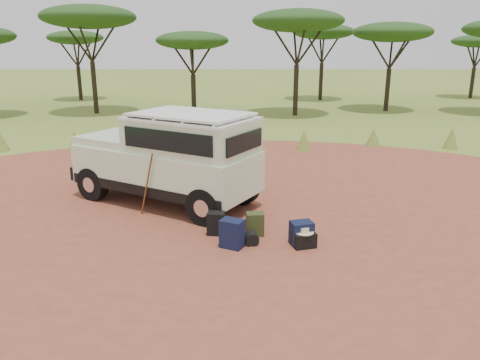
{
  "coord_description": "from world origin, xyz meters",
  "views": [
    {
      "loc": [
        -0.09,
        -9.8,
        4.1
      ],
      "look_at": [
        0.23,
        0.77,
        1.0
      ],
      "focal_mm": 35.0,
      "sensor_mm": 36.0,
      "label": 1
    }
  ],
  "objects_px": {
    "backpack_navy": "(232,234)",
    "backpack_olive": "(255,224)",
    "duffel_navy": "(301,233)",
    "walking_staff": "(147,185)",
    "backpack_black": "(216,224)",
    "safari_vehicle": "(170,160)",
    "hard_case": "(304,240)"
  },
  "relations": [
    {
      "from": "walking_staff",
      "to": "duffel_navy",
      "type": "xyz_separation_m",
      "value": [
        3.51,
        -1.83,
        -0.55
      ]
    },
    {
      "from": "safari_vehicle",
      "to": "duffel_navy",
      "type": "bearing_deg",
      "value": -10.69
    },
    {
      "from": "safari_vehicle",
      "to": "walking_staff",
      "type": "relative_size",
      "value": 3.2
    },
    {
      "from": "backpack_navy",
      "to": "hard_case",
      "type": "relative_size",
      "value": 1.31
    },
    {
      "from": "safari_vehicle",
      "to": "hard_case",
      "type": "xyz_separation_m",
      "value": [
        3.06,
        -2.93,
        -1.02
      ]
    },
    {
      "from": "safari_vehicle",
      "to": "walking_staff",
      "type": "distance_m",
      "value": 1.15
    },
    {
      "from": "safari_vehicle",
      "to": "duffel_navy",
      "type": "distance_m",
      "value": 4.23
    },
    {
      "from": "safari_vehicle",
      "to": "hard_case",
      "type": "height_order",
      "value": "safari_vehicle"
    },
    {
      "from": "backpack_navy",
      "to": "backpack_olive",
      "type": "distance_m",
      "value": 0.8
    },
    {
      "from": "backpack_olive",
      "to": "safari_vehicle",
      "type": "bearing_deg",
      "value": 128.45
    },
    {
      "from": "hard_case",
      "to": "safari_vehicle",
      "type": "bearing_deg",
      "value": 122.43
    },
    {
      "from": "backpack_olive",
      "to": "duffel_navy",
      "type": "distance_m",
      "value": 1.08
    },
    {
      "from": "backpack_black",
      "to": "backpack_olive",
      "type": "relative_size",
      "value": 0.99
    },
    {
      "from": "walking_staff",
      "to": "backpack_navy",
      "type": "xyz_separation_m",
      "value": [
        2.05,
        -1.92,
        -0.5
      ]
    },
    {
      "from": "walking_staff",
      "to": "duffel_navy",
      "type": "bearing_deg",
      "value": -89.62
    },
    {
      "from": "backpack_black",
      "to": "backpack_navy",
      "type": "xyz_separation_m",
      "value": [
        0.35,
        -0.69,
        0.04
      ]
    },
    {
      "from": "backpack_black",
      "to": "backpack_navy",
      "type": "height_order",
      "value": "backpack_navy"
    },
    {
      "from": "duffel_navy",
      "to": "safari_vehicle",
      "type": "bearing_deg",
      "value": 124.06
    },
    {
      "from": "backpack_navy",
      "to": "duffel_navy",
      "type": "xyz_separation_m",
      "value": [
        1.46,
        0.09,
        -0.05
      ]
    },
    {
      "from": "backpack_olive",
      "to": "hard_case",
      "type": "distance_m",
      "value": 1.18
    },
    {
      "from": "walking_staff",
      "to": "backpack_black",
      "type": "distance_m",
      "value": 2.16
    },
    {
      "from": "backpack_olive",
      "to": "hard_case",
      "type": "bearing_deg",
      "value": -37.44
    },
    {
      "from": "backpack_olive",
      "to": "hard_case",
      "type": "height_order",
      "value": "backpack_olive"
    },
    {
      "from": "backpack_navy",
      "to": "duffel_navy",
      "type": "bearing_deg",
      "value": 31.52
    },
    {
      "from": "walking_staff",
      "to": "backpack_navy",
      "type": "height_order",
      "value": "walking_staff"
    },
    {
      "from": "walking_staff",
      "to": "backpack_black",
      "type": "xyz_separation_m",
      "value": [
        1.7,
        -1.23,
        -0.54
      ]
    },
    {
      "from": "walking_staff",
      "to": "hard_case",
      "type": "bearing_deg",
      "value": -91.0
    },
    {
      "from": "walking_staff",
      "to": "backpack_black",
      "type": "height_order",
      "value": "walking_staff"
    },
    {
      "from": "walking_staff",
      "to": "backpack_olive",
      "type": "xyz_separation_m",
      "value": [
        2.56,
        -1.3,
        -0.54
      ]
    },
    {
      "from": "safari_vehicle",
      "to": "backpack_olive",
      "type": "distance_m",
      "value": 3.22
    },
    {
      "from": "safari_vehicle",
      "to": "hard_case",
      "type": "distance_m",
      "value": 4.36
    },
    {
      "from": "backpack_navy",
      "to": "backpack_olive",
      "type": "height_order",
      "value": "backpack_navy"
    }
  ]
}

